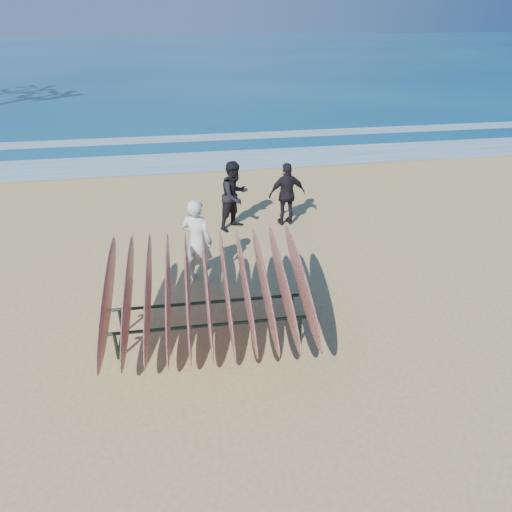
% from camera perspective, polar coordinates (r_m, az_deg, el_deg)
% --- Properties ---
extents(ground, '(120.00, 120.00, 0.00)m').
position_cam_1_polar(ground, '(8.19, 0.96, -8.51)').
color(ground, tan).
rests_on(ground, ground).
extents(ocean, '(160.00, 160.00, 0.00)m').
position_cam_1_polar(ocean, '(61.62, -9.36, 23.63)').
color(ocean, navy).
rests_on(ocean, ground).
extents(foam_near, '(160.00, 160.00, 0.00)m').
position_cam_1_polar(foam_near, '(17.18, -5.32, 11.78)').
color(foam_near, white).
rests_on(foam_near, ground).
extents(foam_far, '(160.00, 160.00, 0.00)m').
position_cam_1_polar(foam_far, '(20.55, -6.21, 14.52)').
color(foam_far, white).
rests_on(foam_far, ground).
extents(surfboard_rack, '(3.24, 2.99, 1.62)m').
position_cam_1_polar(surfboard_rack, '(7.37, -6.13, -4.18)').
color(surfboard_rack, black).
rests_on(surfboard_rack, ground).
extents(person_white, '(0.76, 0.68, 1.76)m').
position_cam_1_polar(person_white, '(9.11, -7.37, 1.86)').
color(person_white, silver).
rests_on(person_white, ground).
extents(person_dark_a, '(1.07, 1.03, 1.73)m').
position_cam_1_polar(person_dark_a, '(11.36, -2.68, 7.54)').
color(person_dark_a, black).
rests_on(person_dark_a, ground).
extents(person_dark_b, '(0.97, 0.46, 1.62)m').
position_cam_1_polar(person_dark_b, '(11.62, 3.91, 7.70)').
color(person_dark_b, black).
rests_on(person_dark_b, ground).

